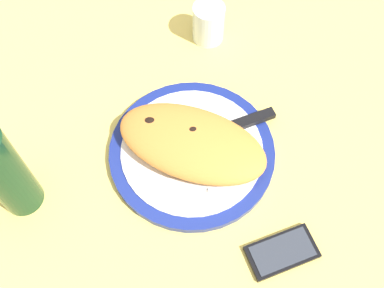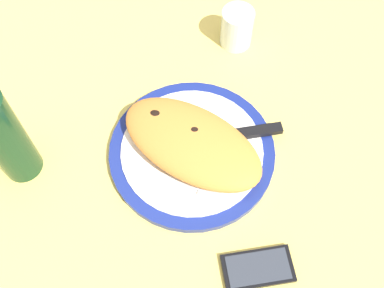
{
  "view_description": "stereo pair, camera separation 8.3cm",
  "coord_description": "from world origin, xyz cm",
  "views": [
    {
      "loc": [
        2.25,
        -39.9,
        77.31
      ],
      "look_at": [
        0.0,
        0.0,
        3.89
      ],
      "focal_mm": 43.73,
      "sensor_mm": 36.0,
      "label": 1
    },
    {
      "loc": [
        10.5,
        -38.56,
        77.31
      ],
      "look_at": [
        0.0,
        0.0,
        3.89
      ],
      "focal_mm": 43.73,
      "sensor_mm": 36.0,
      "label": 2
    }
  ],
  "objects": [
    {
      "name": "smartphone",
      "position": [
        16.0,
        -17.76,
        0.56
      ],
      "size": [
        13.02,
        10.28,
        1.16
      ],
      "color": "black",
      "rests_on": "ground_plane"
    },
    {
      "name": "knife",
      "position": [
        7.5,
        4.94,
        2.38
      ],
      "size": [
        22.6,
        11.91,
        1.2
      ],
      "color": "silver",
      "rests_on": "plate"
    },
    {
      "name": "fork",
      "position": [
        0.78,
        -7.03,
        2.09
      ],
      "size": [
        16.3,
        3.13,
        0.4
      ],
      "color": "silver",
      "rests_on": "plate"
    },
    {
      "name": "calzone",
      "position": [
        0.44,
        0.03,
        4.33
      ],
      "size": [
        30.6,
        22.19,
        4.88
      ],
      "color": "orange",
      "rests_on": "plate"
    },
    {
      "name": "ground_plane",
      "position": [
        0.0,
        0.0,
        -1.5
      ],
      "size": [
        150.0,
        150.0,
        3.0
      ],
      "primitive_type": "cube",
      "color": "#EACC60"
    },
    {
      "name": "plate",
      "position": [
        0.0,
        0.0,
        0.91
      ],
      "size": [
        30.54,
        30.54,
        1.89
      ],
      "color": "navy",
      "rests_on": "ground_plane"
    },
    {
      "name": "wine_bottle",
      "position": [
        -29.16,
        -10.4,
        11.94
      ],
      "size": [
        6.94,
        6.94,
        29.01
      ],
      "color": "#14381E",
      "rests_on": "ground_plane"
    },
    {
      "name": "water_glass",
      "position": [
        1.8,
        28.64,
        3.65
      ],
      "size": [
        6.6,
        6.6,
        8.44
      ],
      "color": "silver",
      "rests_on": "ground_plane"
    }
  ]
}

